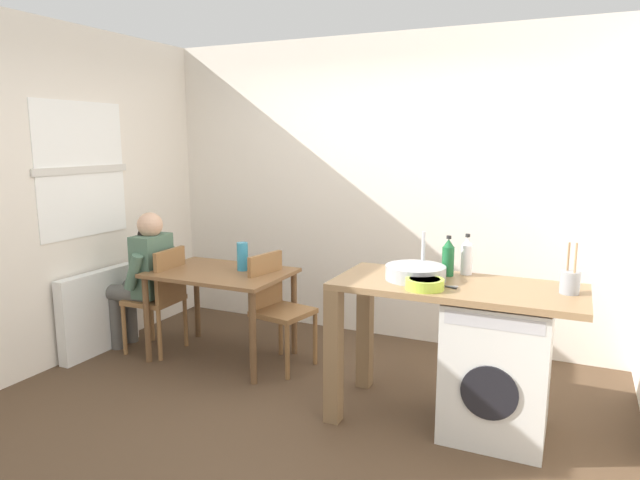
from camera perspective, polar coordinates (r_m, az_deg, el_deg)
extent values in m
plane|color=#4C3826|center=(3.91, -2.66, -17.13)|extent=(5.46, 5.46, 0.00)
cube|color=silver|center=(5.11, 6.28, 5.13)|extent=(4.60, 0.10, 2.70)
cube|color=silver|center=(4.88, -25.90, 3.93)|extent=(0.10, 3.80, 2.70)
cube|color=white|center=(5.02, -23.04, 6.58)|extent=(0.01, 0.90, 1.10)
cube|color=beige|center=(5.02, -22.98, 6.58)|extent=(0.02, 0.96, 0.06)
cube|color=white|center=(5.17, -21.54, -6.80)|extent=(0.10, 0.80, 0.70)
cube|color=brown|center=(4.64, -10.07, -3.31)|extent=(1.10, 0.76, 0.03)
cylinder|color=brown|center=(4.79, -17.17, -7.77)|extent=(0.05, 0.05, 0.71)
cylinder|color=brown|center=(4.22, -6.82, -9.85)|extent=(0.05, 0.05, 0.71)
cylinder|color=brown|center=(5.28, -12.40, -5.90)|extent=(0.05, 0.05, 0.71)
cylinder|color=brown|center=(4.76, -2.65, -7.43)|extent=(0.05, 0.05, 0.71)
cube|color=olive|center=(5.01, -16.51, -5.83)|extent=(0.42, 0.42, 0.04)
cube|color=olive|center=(4.84, -14.97, -3.54)|extent=(0.05, 0.38, 0.45)
cylinder|color=olive|center=(5.05, -19.27, -8.51)|extent=(0.04, 0.04, 0.45)
cylinder|color=olive|center=(5.31, -16.72, -7.45)|extent=(0.04, 0.04, 0.45)
cylinder|color=olive|center=(4.83, -16.01, -9.19)|extent=(0.04, 0.04, 0.45)
cylinder|color=olive|center=(5.10, -13.52, -8.03)|extent=(0.04, 0.04, 0.45)
cube|color=olive|center=(4.48, -3.74, -7.33)|extent=(0.47, 0.47, 0.04)
cube|color=olive|center=(4.53, -5.55, -4.20)|extent=(0.10, 0.38, 0.45)
cylinder|color=olive|center=(4.58, -0.49, -9.87)|extent=(0.04, 0.04, 0.45)
cylinder|color=olive|center=(4.31, -3.34, -11.19)|extent=(0.04, 0.04, 0.45)
cylinder|color=olive|center=(4.79, -4.04, -8.99)|extent=(0.04, 0.04, 0.45)
cylinder|color=olive|center=(4.53, -6.96, -10.17)|extent=(0.04, 0.04, 0.45)
cylinder|color=#595651|center=(5.22, -19.96, -7.96)|extent=(0.11, 0.11, 0.45)
cylinder|color=#595651|center=(5.35, -18.68, -7.45)|extent=(0.11, 0.11, 0.45)
cylinder|color=#595651|center=(5.04, -18.79, -5.27)|extent=(0.41, 0.16, 0.14)
cylinder|color=#595651|center=(5.17, -17.49, -4.80)|extent=(0.41, 0.16, 0.14)
cube|color=#4C6B56|center=(4.94, -16.68, -2.48)|extent=(0.22, 0.35, 0.52)
cylinder|color=#4C6B56|center=(4.79, -18.42, -3.12)|extent=(0.19, 0.10, 0.31)
cylinder|color=#4C6B56|center=(5.11, -15.40, -2.15)|extent=(0.19, 0.10, 0.31)
sphere|color=tan|center=(4.87, -16.89, 1.48)|extent=(0.21, 0.21, 0.21)
sphere|color=black|center=(4.92, -17.39, 0.56)|extent=(0.12, 0.12, 0.12)
cube|color=olive|center=(3.56, 13.74, -4.67)|extent=(1.50, 0.68, 0.04)
cube|color=brown|center=(3.63, 1.38, -11.72)|extent=(0.10, 0.10, 0.88)
cube|color=brown|center=(4.14, 4.59, -8.96)|extent=(0.10, 0.10, 0.88)
cube|color=silver|center=(3.67, 17.53, -12.14)|extent=(0.60, 0.60, 0.86)
cylinder|color=black|center=(3.41, 16.81, -14.67)|extent=(0.32, 0.02, 0.32)
cube|color=#B2B2B7|center=(3.27, 17.20, -8.02)|extent=(0.54, 0.01, 0.08)
cylinder|color=#9EA0A5|center=(3.60, 9.67, -3.29)|extent=(0.38, 0.38, 0.09)
cylinder|color=#B2B2B7|center=(3.75, 10.44, -1.29)|extent=(0.02, 0.02, 0.28)
cylinder|color=#19592D|center=(3.74, 12.87, -2.12)|extent=(0.08, 0.08, 0.19)
cone|color=#19592D|center=(3.71, 12.94, -0.29)|extent=(0.07, 0.07, 0.05)
cylinder|color=#262626|center=(3.71, 12.97, 0.28)|extent=(0.03, 0.03, 0.02)
cylinder|color=silver|center=(3.80, 14.67, -1.96)|extent=(0.07, 0.07, 0.19)
cone|color=silver|center=(3.78, 14.76, -0.12)|extent=(0.07, 0.07, 0.05)
cylinder|color=#262626|center=(3.77, 14.78, 0.45)|extent=(0.03, 0.03, 0.02)
cylinder|color=#A8C63D|center=(3.39, 10.59, -4.40)|extent=(0.23, 0.23, 0.06)
cylinder|color=olive|center=(3.39, 10.60, -4.15)|extent=(0.18, 0.18, 0.03)
cylinder|color=gray|center=(3.53, 24.05, -3.97)|extent=(0.11, 0.11, 0.13)
cylinder|color=#99724C|center=(3.51, 23.93, -1.62)|extent=(0.01, 0.04, 0.18)
cylinder|color=#99724C|center=(3.49, 24.54, -1.73)|extent=(0.01, 0.05, 0.18)
cylinder|color=teal|center=(4.61, -7.88, -1.67)|extent=(0.09, 0.09, 0.23)
cube|color=#B2B2B7|center=(3.47, 12.62, -4.61)|extent=(0.15, 0.06, 0.01)
cube|color=#262628|center=(3.47, 12.62, -4.61)|extent=(0.15, 0.06, 0.01)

